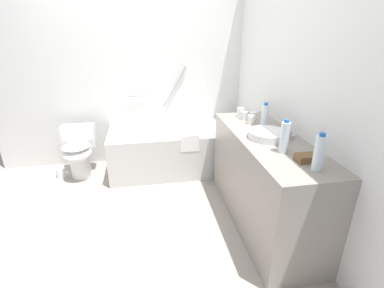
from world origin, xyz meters
name	(u,v)px	position (x,y,z in m)	size (l,w,h in m)	color
ground_plane	(132,218)	(0.00, 0.00, 0.00)	(4.00, 4.00, 0.00)	#9E9389
wall_back_tiled	(126,67)	(0.00, 1.42, 1.28)	(3.40, 0.10, 2.56)	silver
wall_right_mirror	(295,83)	(1.55, 0.00, 1.28)	(0.10, 3.14, 2.56)	silver
bathtub	(177,148)	(0.58, 0.98, 0.30)	(1.69, 0.77, 1.28)	silver
toilet	(79,151)	(-0.64, 1.01, 0.33)	(0.39, 0.49, 0.63)	white
vanity_counter	(264,181)	(1.23, -0.24, 0.43)	(0.54, 1.58, 0.87)	gray
sink_basin	(268,135)	(1.21, -0.26, 0.90)	(0.33, 0.33, 0.06)	white
sink_faucet	(289,133)	(1.40, -0.26, 0.90)	(0.13, 0.15, 0.06)	#B1B1B6
water_bottle_0	(265,116)	(1.28, -0.01, 0.98)	(0.07, 0.07, 0.24)	silver
water_bottle_1	(285,137)	(1.20, -0.56, 0.99)	(0.07, 0.07, 0.26)	silver
water_bottle_2	(319,153)	(1.29, -0.86, 0.99)	(0.07, 0.07, 0.26)	silver
drinking_glass_0	(244,115)	(1.19, 0.28, 0.91)	(0.07, 0.07, 0.08)	white
drinking_glass_1	(241,112)	(1.19, 0.38, 0.91)	(0.08, 0.08, 0.09)	white
drinking_glass_2	(251,120)	(1.21, 0.13, 0.91)	(0.07, 0.07, 0.09)	white
drinking_glass_3	(253,116)	(1.28, 0.26, 0.90)	(0.07, 0.07, 0.08)	white
amenity_basket	(306,158)	(1.29, -0.73, 0.89)	(0.14, 0.10, 0.05)	brown
toilet_paper_roll	(61,173)	(-0.89, 1.00, 0.06)	(0.11, 0.11, 0.12)	white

